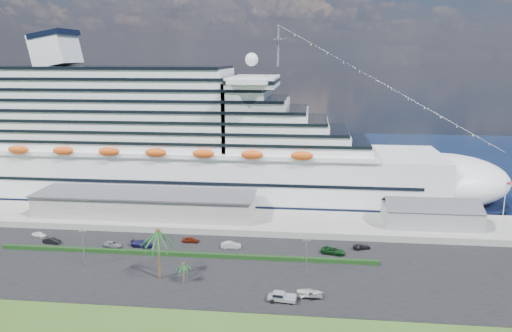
# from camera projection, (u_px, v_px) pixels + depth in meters

# --- Properties ---
(ground) EXTENTS (420.00, 420.00, 0.00)m
(ground) POSITION_uv_depth(u_px,v_px,m) (203.00, 290.00, 97.99)
(ground) COLOR #37501A
(ground) RESTS_ON ground
(asphalt_lot) EXTENTS (140.00, 38.00, 0.12)m
(asphalt_lot) POSITION_uv_depth(u_px,v_px,m) (214.00, 267.00, 108.65)
(asphalt_lot) COLOR black
(asphalt_lot) RESTS_ON ground
(wharf) EXTENTS (240.00, 20.00, 1.80)m
(wharf) POSITION_uv_depth(u_px,v_px,m) (234.00, 221.00, 136.62)
(wharf) COLOR gray
(wharf) RESTS_ON ground
(water) EXTENTS (420.00, 160.00, 0.02)m
(water) POSITION_uv_depth(u_px,v_px,m) (265.00, 158.00, 224.16)
(water) COLOR black
(water) RESTS_ON ground
(cruise_ship) EXTENTS (191.00, 38.00, 54.00)m
(cruise_ship) POSITION_uv_depth(u_px,v_px,m) (178.00, 147.00, 158.82)
(cruise_ship) COLOR silver
(cruise_ship) RESTS_ON ground
(terminal_building) EXTENTS (61.00, 15.00, 6.30)m
(terminal_building) POSITION_uv_depth(u_px,v_px,m) (145.00, 203.00, 138.42)
(terminal_building) COLOR gray
(terminal_building) RESTS_ON wharf
(port_shed) EXTENTS (24.00, 12.31, 7.37)m
(port_shed) POSITION_uv_depth(u_px,v_px,m) (431.00, 215.00, 130.27)
(port_shed) COLOR gray
(port_shed) RESTS_ON wharf
(flagpole) EXTENTS (1.08, 0.16, 12.00)m
(flagpole) POSITION_uv_depth(u_px,v_px,m) (504.00, 203.00, 127.50)
(flagpole) COLOR silver
(flagpole) RESTS_ON wharf
(hedge) EXTENTS (88.00, 1.10, 0.90)m
(hedge) POSITION_uv_depth(u_px,v_px,m) (184.00, 254.00, 114.25)
(hedge) COLOR black
(hedge) RESTS_ON asphalt_lot
(lamp_post_left) EXTENTS (1.60, 0.35, 8.27)m
(lamp_post_left) POSITION_uv_depth(u_px,v_px,m) (83.00, 244.00, 107.61)
(lamp_post_left) COLOR gray
(lamp_post_left) RESTS_ON asphalt_lot
(lamp_post_right) EXTENTS (1.60, 0.35, 8.27)m
(lamp_post_right) POSITION_uv_depth(u_px,v_px,m) (306.00, 253.00, 102.45)
(lamp_post_right) COLOR gray
(lamp_post_right) RESTS_ON asphalt_lot
(palm_tall) EXTENTS (8.82, 8.82, 11.13)m
(palm_tall) POSITION_uv_depth(u_px,v_px,m) (158.00, 237.00, 100.96)
(palm_tall) COLOR #47301E
(palm_tall) RESTS_ON ground
(palm_short) EXTENTS (3.53, 3.53, 4.56)m
(palm_short) POSITION_uv_depth(u_px,v_px,m) (184.00, 266.00, 100.11)
(palm_short) COLOR #47301E
(palm_short) RESTS_ON ground
(parked_car_0) EXTENTS (4.02, 2.34, 1.28)m
(parked_car_0) POSITION_uv_depth(u_px,v_px,m) (39.00, 235.00, 126.32)
(parked_car_0) COLOR white
(parked_car_0) RESTS_ON asphalt_lot
(parked_car_1) EXTENTS (4.53, 2.04, 1.44)m
(parked_car_1) POSITION_uv_depth(u_px,v_px,m) (52.00, 241.00, 121.87)
(parked_car_1) COLOR black
(parked_car_1) RESTS_ON asphalt_lot
(parked_car_2) EXTENTS (4.98, 3.24, 1.28)m
(parked_car_2) POSITION_uv_depth(u_px,v_px,m) (113.00, 244.00, 119.66)
(parked_car_2) COLOR gray
(parked_car_2) RESTS_ON asphalt_lot
(parked_car_3) EXTENTS (5.66, 2.90, 1.57)m
(parked_car_3) POSITION_uv_depth(u_px,v_px,m) (142.00, 244.00, 119.64)
(parked_car_3) COLOR #141240
(parked_car_3) RESTS_ON asphalt_lot
(parked_car_4) EXTENTS (4.10, 1.70, 1.39)m
(parked_car_4) POSITION_uv_depth(u_px,v_px,m) (191.00, 240.00, 122.64)
(parked_car_4) COLOR #601B0C
(parked_car_4) RESTS_ON asphalt_lot
(parked_car_5) EXTENTS (4.94, 2.18, 1.58)m
(parked_car_5) POSITION_uv_depth(u_px,v_px,m) (231.00, 245.00, 118.86)
(parked_car_5) COLOR silver
(parked_car_5) RESTS_ON asphalt_lot
(parked_car_6) EXTENTS (6.06, 3.90, 1.55)m
(parked_car_6) POSITION_uv_depth(u_px,v_px,m) (333.00, 251.00, 115.44)
(parked_car_6) COLOR #0E3A15
(parked_car_6) RESTS_ON asphalt_lot
(parked_car_7) EXTENTS (4.63, 3.28, 1.24)m
(parked_car_7) POSITION_uv_depth(u_px,v_px,m) (362.00, 247.00, 118.29)
(parked_car_7) COLOR black
(parked_car_7) RESTS_ON asphalt_lot
(pickup_truck) EXTENTS (5.47, 2.56, 1.86)m
(pickup_truck) POSITION_uv_depth(u_px,v_px,m) (282.00, 297.00, 92.84)
(pickup_truck) COLOR black
(pickup_truck) RESTS_ON asphalt_lot
(boat_trailer) EXTENTS (5.79, 3.73, 1.67)m
(boat_trailer) POSITION_uv_depth(u_px,v_px,m) (310.00, 293.00, 94.26)
(boat_trailer) COLOR gray
(boat_trailer) RESTS_ON asphalt_lot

